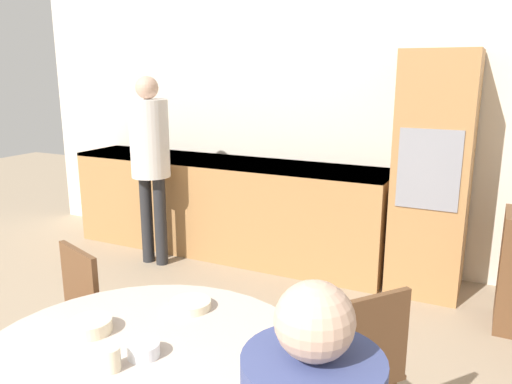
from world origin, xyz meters
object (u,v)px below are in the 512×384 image
object	(u,v)px
chair_far_right	(355,365)
bowl_near	(90,326)
person_standing	(150,151)
oven_unit	(433,175)
bowl_centre	(144,350)
cup	(111,359)
bowl_far	(190,304)
chair_far_left	(65,321)

from	to	relation	value
chair_far_right	bowl_near	size ratio (longest dim) A/B	5.00
person_standing	oven_unit	bearing A→B (deg)	12.45
bowl_centre	bowl_near	bearing A→B (deg)	171.40
cup	bowl_centre	xyz separation A→B (m)	(0.05, 0.12, -0.02)
oven_unit	bowl_far	size ratio (longest dim) A/B	10.39
bowl_far	bowl_near	bearing A→B (deg)	-125.21
oven_unit	cup	bearing A→B (deg)	-103.72
oven_unit	bowl_near	xyz separation A→B (m)	(-0.97, -2.73, -0.21)
person_standing	cup	bearing A→B (deg)	-55.09
chair_far_left	person_standing	xyz separation A→B (m)	(-0.87, 1.88, 0.58)
bowl_centre	chair_far_right	bearing A→B (deg)	45.90
chair_far_left	cup	distance (m)	0.97
oven_unit	chair_far_right	distance (m)	2.17
bowl_near	oven_unit	bearing A→B (deg)	70.46
person_standing	bowl_centre	xyz separation A→B (m)	(1.71, -2.26, -0.31)
oven_unit	bowl_centre	size ratio (longest dim) A/B	15.93
bowl_near	bowl_far	xyz separation A→B (m)	(0.25, 0.35, -0.01)
chair_far_right	person_standing	xyz separation A→B (m)	(-2.34, 1.60, 0.58)
bowl_centre	bowl_far	xyz separation A→B (m)	(-0.06, 0.40, -0.01)
chair_far_left	chair_far_right	xyz separation A→B (m)	(1.47, 0.28, 0.00)
chair_far_right	cup	size ratio (longest dim) A/B	9.83
person_standing	bowl_far	distance (m)	2.50
chair_far_left	bowl_near	xyz separation A→B (m)	(0.52, -0.33, 0.26)
oven_unit	cup	size ratio (longest dim) A/B	21.79
bowl_near	bowl_far	world-z (taller)	bowl_near
chair_far_right	person_standing	world-z (taller)	person_standing
chair_far_left	bowl_centre	bearing A→B (deg)	-4.36
cup	bowl_near	distance (m)	0.31
chair_far_right	bowl_near	bearing A→B (deg)	-19.37
oven_unit	bowl_far	distance (m)	2.49
person_standing	bowl_centre	size ratio (longest dim) A/B	14.28
person_standing	bowl_centre	world-z (taller)	person_standing
bowl_near	bowl_centre	xyz separation A→B (m)	(0.31, -0.05, -0.00)
oven_unit	bowl_centre	xyz separation A→B (m)	(-0.66, -2.78, -0.21)
chair_far_right	cup	world-z (taller)	chair_far_right
chair_far_right	bowl_centre	xyz separation A→B (m)	(-0.63, -0.66, 0.26)
bowl_centre	bowl_far	world-z (taller)	bowl_centre
bowl_far	chair_far_right	bearing A→B (deg)	20.18
bowl_far	oven_unit	bearing A→B (deg)	73.16
oven_unit	cup	distance (m)	2.99
person_standing	bowl_far	world-z (taller)	person_standing
chair_far_left	bowl_far	distance (m)	0.82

